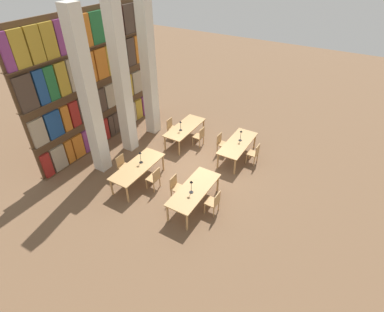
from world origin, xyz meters
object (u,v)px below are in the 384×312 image
at_px(pillar_right, 148,69).
at_px(chair_5, 123,166).
at_px(reading_table_1, 238,144).
at_px(chair_7, 172,127).
at_px(desk_lamp_0, 191,185).
at_px(desk_lamp_2, 140,155).
at_px(reading_table_0, 194,190).
at_px(desk_lamp_3, 181,124).
at_px(reading_table_2, 138,167).
at_px(pillar_center, 122,82).
at_px(reading_table_3, 185,128).
at_px(desk_lamp_1, 241,134).
at_px(chair_3, 222,143).
at_px(chair_1, 176,187).
at_px(pillar_left, 89,98).
at_px(chair_4, 154,178).
at_px(chair_6, 199,136).
at_px(chair_0, 214,202).
at_px(chair_2, 254,153).

distance_m(pillar_right, chair_5, 4.31).
distance_m(reading_table_1, chair_7, 3.26).
relative_size(pillar_right, desk_lamp_0, 12.16).
relative_size(pillar_right, desk_lamp_2, 12.52).
height_order(reading_table_0, desk_lamp_3, desk_lamp_3).
bearing_deg(reading_table_1, reading_table_2, 142.56).
relative_size(pillar_center, reading_table_3, 2.64).
distance_m(desk_lamp_1, reading_table_2, 4.34).
bearing_deg(reading_table_0, desk_lamp_0, -178.22).
distance_m(chair_3, reading_table_3, 1.81).
bearing_deg(pillar_center, chair_1, -115.12).
relative_size(pillar_left, chair_4, 6.77).
height_order(chair_6, chair_7, same).
xyz_separation_m(chair_0, reading_table_2, (-0.00, 3.13, 0.19)).
bearing_deg(pillar_center, chair_5, -146.84).
height_order(reading_table_0, chair_5, chair_5).
distance_m(reading_table_2, desk_lamp_3, 2.97).
bearing_deg(reading_table_3, chair_3, -89.55).
distance_m(chair_1, chair_5, 2.40).
bearing_deg(desk_lamp_3, chair_4, -166.01).
relative_size(chair_1, chair_4, 1.00).
bearing_deg(desk_lamp_2, pillar_center, 51.76).
bearing_deg(reading_table_0, desk_lamp_1, -2.19).
height_order(chair_0, reading_table_1, chair_0).
distance_m(chair_6, desk_lamp_3, 1.00).
height_order(reading_table_0, chair_1, chair_1).
height_order(chair_1, chair_3, same).
bearing_deg(chair_3, desk_lamp_0, 9.82).
bearing_deg(chair_4, chair_0, -89.68).
relative_size(chair_0, desk_lamp_3, 1.96).
bearing_deg(pillar_right, pillar_center, 180.00).
height_order(reading_table_3, chair_7, chair_7).
xyz_separation_m(pillar_right, chair_1, (-3.31, -3.48, -2.52)).
height_order(pillar_left, desk_lamp_2, pillar_left).
bearing_deg(chair_3, chair_2, 90.00).
bearing_deg(reading_table_2, desk_lamp_2, 4.25).
bearing_deg(desk_lamp_0, reading_table_1, -1.92).
relative_size(desk_lamp_1, reading_table_3, 0.21).
distance_m(reading_table_2, chair_5, 0.75).
bearing_deg(chair_7, chair_5, 0.07).
bearing_deg(desk_lamp_0, desk_lamp_1, -1.98).
height_order(chair_0, chair_6, same).
bearing_deg(desk_lamp_2, reading_table_3, -0.24).
bearing_deg(reading_table_1, reading_table_3, 90.25).
xyz_separation_m(chair_0, desk_lamp_0, (-0.22, 0.72, 0.59)).
height_order(desk_lamp_1, chair_6, desk_lamp_1).
distance_m(chair_3, chair_5, 4.16).
bearing_deg(chair_7, pillar_left, -17.63).
xyz_separation_m(pillar_center, desk_lamp_2, (-1.41, -1.78, -1.93)).
relative_size(pillar_center, reading_table_0, 2.64).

